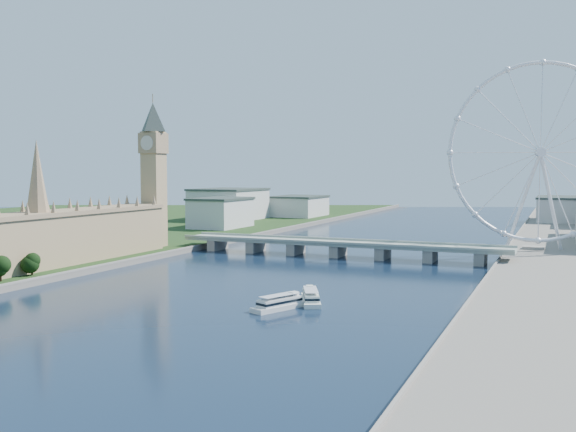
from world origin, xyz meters
The scene contains 7 objects.
parliament_range centered at (-128.00, 170.00, 18.48)m, with size 24.00×200.00×70.00m.
big_ben centered at (-128.00, 278.00, 66.57)m, with size 20.02×20.02×110.00m.
westminster_bridge centered at (0.00, 300.00, 6.63)m, with size 220.00×22.00×9.50m.
london_eye centered at (119.98, 355.08, 67.52)m, with size 113.60×39.12×124.30m.
city_skyline centered at (39.22, 560.08, 16.96)m, with size 505.00×280.00×32.00m.
tour_boat_near centered at (37.23, 154.19, 0.00)m, with size 7.29×28.60×6.31m, color silver, non-canonical shape.
tour_boat_far centered at (30.12, 137.65, 0.00)m, with size 7.37×28.89×6.37m, color silver, non-canonical shape.
Camera 1 is at (133.86, -95.86, 55.67)m, focal length 40.00 mm.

